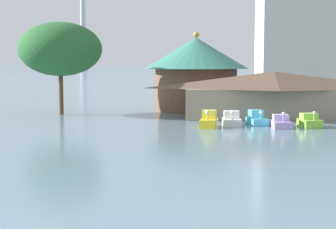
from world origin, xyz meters
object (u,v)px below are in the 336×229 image
object	(u,v)px
shoreline_tree_tall_left	(60,49)
background_building_block	(314,32)
pedal_boat_white	(232,119)
boathouse	(274,94)
pedal_boat_cyan	(257,119)
green_roof_pavilion	(196,70)
pedal_boat_yellow	(209,121)
pedal_boat_lavender	(281,123)
pedal_boat_lime	(310,122)

from	to	relation	value
shoreline_tree_tall_left	background_building_block	distance (m)	58.94
pedal_boat_white	shoreline_tree_tall_left	world-z (taller)	shoreline_tree_tall_left
pedal_boat_white	boathouse	size ratio (longest dim) A/B	0.15
pedal_boat_cyan	green_roof_pavilion	size ratio (longest dim) A/B	0.24
pedal_boat_yellow	pedal_boat_lavender	distance (m)	6.35
pedal_boat_lavender	pedal_boat_lime	world-z (taller)	pedal_boat_lime
background_building_block	green_roof_pavilion	bearing A→B (deg)	-118.12
pedal_boat_lavender	pedal_boat_yellow	bearing A→B (deg)	-90.11
boathouse	background_building_block	xyz separation A→B (m)	(13.37, 49.09, 8.93)
pedal_boat_lavender	pedal_boat_lime	xyz separation A→B (m)	(2.58, 0.51, 0.05)
pedal_boat_white	shoreline_tree_tall_left	bearing A→B (deg)	-117.27
pedal_boat_lavender	background_building_block	xyz separation A→B (m)	(13.67, 57.02, 11.01)
shoreline_tree_tall_left	background_building_block	world-z (taller)	background_building_block
pedal_boat_yellow	shoreline_tree_tall_left	world-z (taller)	shoreline_tree_tall_left
pedal_boat_lime	pedal_boat_yellow	bearing A→B (deg)	-97.76
background_building_block	pedal_boat_lime	bearing A→B (deg)	-101.10
pedal_boat_lime	shoreline_tree_tall_left	world-z (taller)	shoreline_tree_tall_left
pedal_boat_white	green_roof_pavilion	bearing A→B (deg)	-167.79
pedal_boat_cyan	background_building_block	bearing A→B (deg)	151.69
pedal_boat_yellow	shoreline_tree_tall_left	size ratio (longest dim) A/B	0.28
pedal_boat_yellow	shoreline_tree_tall_left	xyz separation A→B (m)	(-16.29, 10.99, 6.59)
pedal_boat_cyan	pedal_boat_lavender	world-z (taller)	pedal_boat_lavender
pedal_boat_cyan	pedal_boat_lavender	distance (m)	2.80
pedal_boat_lime	pedal_boat_white	bearing A→B (deg)	-113.15
pedal_boat_white	pedal_boat_lime	distance (m)	6.95
pedal_boat_white	pedal_boat_cyan	size ratio (longest dim) A/B	0.98
pedal_boat_cyan	shoreline_tree_tall_left	world-z (taller)	shoreline_tree_tall_left
pedal_boat_yellow	green_roof_pavilion	xyz separation A→B (m)	(-1.49, 16.99, 4.25)
pedal_boat_white	pedal_boat_lime	bearing A→B (deg)	78.00
pedal_boat_white	background_building_block	bearing A→B (deg)	160.76
pedal_boat_yellow	pedal_boat_lime	bearing A→B (deg)	100.81
background_building_block	pedal_boat_white	bearing A→B (deg)	-107.98
boathouse	green_roof_pavilion	bearing A→B (deg)	132.60
shoreline_tree_tall_left	boathouse	bearing A→B (deg)	-7.08
pedal_boat_cyan	pedal_boat_lime	world-z (taller)	pedal_boat_lime
green_roof_pavilion	background_building_block	bearing A→B (deg)	61.88
pedal_boat_yellow	background_building_block	bearing A→B (deg)	166.88
pedal_boat_lime	boathouse	xyz separation A→B (m)	(-2.28, 7.42, 2.03)
green_roof_pavilion	background_building_block	world-z (taller)	background_building_block
pedal_boat_cyan	background_building_block	world-z (taller)	background_building_block
shoreline_tree_tall_left	pedal_boat_cyan	bearing A→B (deg)	-22.92
pedal_boat_white	pedal_boat_lavender	size ratio (longest dim) A/B	1.04
pedal_boat_yellow	pedal_boat_white	xyz separation A→B (m)	(2.10, 2.02, -0.10)
pedal_boat_yellow	pedal_boat_lime	xyz separation A→B (m)	(8.92, 0.73, -0.10)
pedal_boat_yellow	pedal_boat_white	distance (m)	2.91
pedal_boat_lavender	shoreline_tree_tall_left	bearing A→B (deg)	-117.52
shoreline_tree_tall_left	pedal_boat_white	bearing A→B (deg)	-26.01
pedal_boat_cyan	green_roof_pavilion	world-z (taller)	green_roof_pavilion
pedal_boat_cyan	background_building_block	size ratio (longest dim) A/B	0.13
boathouse	pedal_boat_yellow	bearing A→B (deg)	-129.19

